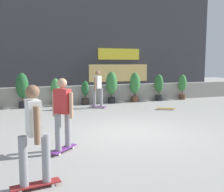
# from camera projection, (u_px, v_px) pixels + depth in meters

# --- Properties ---
(ground_plane) EXTENTS (48.00, 48.00, 0.00)m
(ground_plane) POSITION_uv_depth(u_px,v_px,m) (129.00, 132.00, 7.94)
(ground_plane) COLOR #9E9B96
(planter_wall) EXTENTS (18.00, 0.40, 0.90)m
(planter_wall) POSITION_uv_depth(u_px,v_px,m) (81.00, 95.00, 13.48)
(planter_wall) COLOR gray
(planter_wall) RESTS_ON ground
(building_backdrop) EXTENTS (20.00, 2.08, 6.50)m
(building_backdrop) POSITION_uv_depth(u_px,v_px,m) (66.00, 44.00, 16.86)
(building_backdrop) COLOR #38383D
(building_backdrop) RESTS_ON ground
(potted_plant_2) EXTENTS (0.56, 0.56, 1.59)m
(potted_plant_2) POSITION_uv_depth(u_px,v_px,m) (22.00, 88.00, 12.03)
(potted_plant_2) COLOR black
(potted_plant_2) RESTS_ON ground
(potted_plant_3) EXTENTS (0.42, 0.42, 1.32)m
(potted_plant_3) POSITION_uv_depth(u_px,v_px,m) (55.00, 91.00, 12.56)
(potted_plant_3) COLOR brown
(potted_plant_3) RESTS_ON ground
(potted_plant_4) EXTENTS (0.36, 0.36, 1.17)m
(potted_plant_4) POSITION_uv_depth(u_px,v_px,m) (85.00, 92.00, 13.07)
(potted_plant_4) COLOR #2D2823
(potted_plant_4) RESTS_ON ground
(potted_plant_5) EXTENTS (0.57, 0.57, 1.61)m
(potted_plant_5) POSITION_uv_depth(u_px,v_px,m) (112.00, 85.00, 13.50)
(potted_plant_5) COLOR black
(potted_plant_5) RESTS_ON ground
(potted_plant_6) EXTENTS (0.54, 0.54, 1.55)m
(potted_plant_6) POSITION_uv_depth(u_px,v_px,m) (135.00, 85.00, 13.95)
(potted_plant_6) COLOR brown
(potted_plant_6) RESTS_ON ground
(potted_plant_7) EXTENTS (0.48, 0.48, 1.43)m
(potted_plant_7) POSITION_uv_depth(u_px,v_px,m) (159.00, 86.00, 14.44)
(potted_plant_7) COLOR black
(potted_plant_7) RESTS_ON ground
(potted_plant_8) EXTENTS (0.46, 0.46, 1.39)m
(potted_plant_8) POSITION_uv_depth(u_px,v_px,m) (182.00, 85.00, 14.96)
(potted_plant_8) COLOR brown
(potted_plant_8) RESTS_ON ground
(skater_by_wall_left) EXTENTS (0.72, 0.69, 1.70)m
(skater_by_wall_left) POSITION_uv_depth(u_px,v_px,m) (63.00, 111.00, 6.06)
(skater_by_wall_left) COLOR #72338C
(skater_by_wall_left) RESTS_ON ground
(skater_mid_plaza) EXTENTS (0.69, 0.72, 1.70)m
(skater_mid_plaza) POSITION_uv_depth(u_px,v_px,m) (98.00, 87.00, 12.10)
(skater_mid_plaza) COLOR #72338C
(skater_mid_plaza) RESTS_ON ground
(skater_far_left) EXTENTS (0.82, 0.56, 1.70)m
(skater_far_left) POSITION_uv_depth(u_px,v_px,m) (34.00, 132.00, 4.25)
(skater_far_left) COLOR maroon
(skater_far_left) RESTS_ON ground
(skateboard_near_camera) EXTENTS (0.80, 0.56, 0.08)m
(skateboard_near_camera) POSITION_uv_depth(u_px,v_px,m) (166.00, 108.00, 11.69)
(skateboard_near_camera) COLOR #BF8C26
(skateboard_near_camera) RESTS_ON ground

